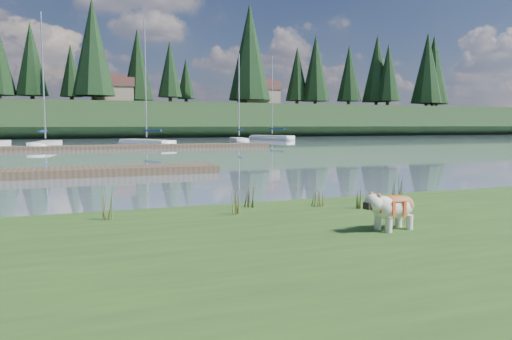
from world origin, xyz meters
name	(u,v)px	position (x,y,z in m)	size (l,w,h in m)	color
ground	(86,149)	(0.00, 30.00, 0.00)	(200.00, 200.00, 0.00)	#8296A9
bank	(252,288)	(0.00, -6.00, 0.17)	(60.00, 9.00, 0.35)	#2E511D
ridge	(72,121)	(0.00, 73.00, 2.50)	(200.00, 20.00, 5.00)	#1D3218
bulldog	(393,206)	(2.74, -4.76, 0.71)	(0.97, 0.49, 0.57)	silver
dock_far	(113,147)	(2.00, 30.00, 0.15)	(26.00, 2.20, 0.30)	#4C3D2C
sailboat_bg_2	(47,144)	(-2.85, 33.70, 0.33)	(2.68, 7.42, 11.01)	white
sailboat_bg_3	(143,142)	(5.12, 35.20, 0.33)	(4.56, 7.65, 11.37)	white
sailboat_bg_4	(238,140)	(15.33, 37.84, 0.33)	(2.34, 6.18, 9.17)	white
sailboat_bg_5	(269,137)	(22.84, 47.60, 0.32)	(4.05, 7.34, 10.54)	white
weed_0	(234,199)	(0.95, -2.65, 0.62)	(0.17, 0.14, 0.64)	#475B23
weed_1	(250,195)	(1.47, -2.07, 0.59)	(0.17, 0.14, 0.57)	#475B23
weed_2	(319,194)	(2.73, -2.47, 0.59)	(0.17, 0.14, 0.56)	#475B23
weed_3	(108,204)	(-1.17, -2.40, 0.62)	(0.17, 0.14, 0.63)	#475B23
weed_4	(360,198)	(3.33, -2.99, 0.55)	(0.17, 0.14, 0.48)	#475B23
weed_5	(396,187)	(4.77, -2.17, 0.59)	(0.17, 0.14, 0.57)	#475B23
mud_lip	(169,223)	(0.00, -1.60, 0.07)	(60.00, 0.50, 0.14)	#33281C
conifer_4	(93,47)	(3.00, 66.00, 13.09)	(6.16, 6.16, 15.10)	#382619
conifer_5	(170,69)	(15.00, 70.00, 10.83)	(3.96, 3.96, 10.35)	#382619
conifer_6	(250,52)	(28.00, 68.00, 13.99)	(7.04, 7.04, 17.00)	#382619
conifer_7	(315,68)	(42.00, 71.00, 12.19)	(5.28, 5.28, 13.20)	#382619
conifer_8	(388,72)	(55.00, 67.00, 11.51)	(4.62, 4.62, 11.77)	#382619
conifer_9	(433,70)	(68.00, 70.00, 12.87)	(5.94, 5.94, 14.62)	#382619
house_1	(112,90)	(6.00, 71.00, 7.31)	(6.30, 5.30, 4.65)	gray
house_2	(259,93)	(30.00, 69.00, 7.31)	(6.30, 5.30, 4.65)	gray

